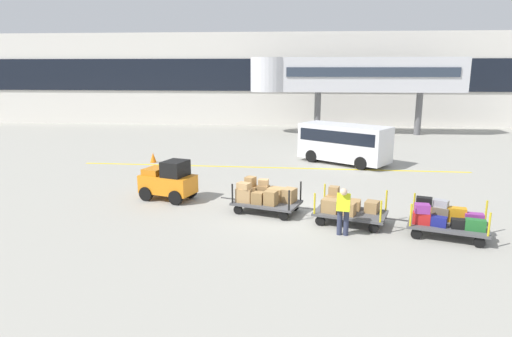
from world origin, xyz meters
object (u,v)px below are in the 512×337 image
baggage_cart_lead (264,196)px  baggage_tug (169,181)px  safety_cone_near (153,157)px  baggage_cart_tail (445,219)px  baggage_handler (343,209)px  baggage_cart_middle (347,208)px  shuttle_van (344,141)px

baggage_cart_lead → baggage_tug: bearing=162.2°
safety_cone_near → baggage_tug: bearing=-67.7°
baggage_cart_lead → safety_cone_near: bearing=129.5°
baggage_cart_tail → baggage_handler: (-3.15, -0.29, 0.32)m
baggage_tug → baggage_cart_lead: bearing=-17.8°
baggage_tug → baggage_cart_middle: 7.04m
baggage_cart_middle → baggage_cart_tail: bearing=-18.1°
baggage_cart_lead → baggage_cart_tail: size_ratio=1.00×
baggage_tug → baggage_cart_lead: baggage_tug is taller
baggage_tug → safety_cone_near: baggage_tug is taller
baggage_cart_tail → baggage_cart_lead: bearing=161.7°
baggage_tug → baggage_cart_middle: (6.69, -2.19, -0.24)m
baggage_cart_tail → safety_cone_near: baggage_cart_tail is taller
baggage_tug → baggage_handler: size_ratio=1.50×
baggage_cart_lead → shuttle_van: 9.59m
baggage_cart_tail → shuttle_van: (-1.95, 10.69, 0.69)m
baggage_cart_tail → baggage_tug: bearing=161.9°
baggage_tug → baggage_cart_tail: baggage_tug is taller
baggage_cart_tail → baggage_cart_middle: bearing=161.9°
shuttle_van → safety_cone_near: shuttle_van is taller
baggage_cart_middle → baggage_handler: baggage_handler is taller
baggage_cart_lead → baggage_cart_tail: (5.71, -1.89, -0.04)m
safety_cone_near → shuttle_van: bearing=3.8°
baggage_handler → baggage_cart_lead: bearing=139.6°
baggage_cart_middle → baggage_handler: (-0.26, -1.23, 0.35)m
baggage_cart_lead → baggage_cart_tail: baggage_cart_lead is taller
baggage_handler → shuttle_van: 11.05m
baggage_cart_lead → baggage_cart_middle: size_ratio=1.00×
baggage_tug → baggage_cart_lead: 4.06m
baggage_cart_tail → shuttle_van: bearing=100.3°
baggage_cart_middle → safety_cone_near: baggage_cart_middle is taller
baggage_cart_middle → baggage_cart_tail: size_ratio=1.00×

